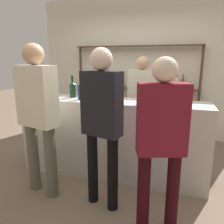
% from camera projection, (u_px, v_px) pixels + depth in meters
% --- Properties ---
extents(ground_plane, '(16.00, 16.00, 0.00)m').
position_uv_depth(ground_plane, '(112.00, 173.00, 3.13)').
color(ground_plane, '#7A6651').
extents(bar_counter, '(2.51, 0.53, 1.06)m').
position_uv_depth(bar_counter, '(112.00, 138.00, 3.01)').
color(bar_counter, '#B7B2AD').
rests_on(bar_counter, ground_plane).
extents(back_wall, '(4.11, 0.12, 2.80)m').
position_uv_depth(back_wall, '(138.00, 69.00, 4.54)').
color(back_wall, beige).
rests_on(back_wall, ground_plane).
extents(back_shelf, '(2.49, 0.18, 1.85)m').
position_uv_depth(back_shelf, '(136.00, 77.00, 4.41)').
color(back_shelf, '#4C3828').
rests_on(back_shelf, ground_plane).
extents(counter_bottle_0, '(0.07, 0.07, 0.33)m').
position_uv_depth(counter_bottle_0, '(81.00, 91.00, 2.90)').
color(counter_bottle_0, '#0F1956').
rests_on(counter_bottle_0, bar_counter).
extents(counter_bottle_1, '(0.09, 0.09, 0.34)m').
position_uv_depth(counter_bottle_1, '(176.00, 93.00, 2.61)').
color(counter_bottle_1, silver).
rests_on(counter_bottle_1, bar_counter).
extents(counter_bottle_2, '(0.08, 0.08, 0.31)m').
position_uv_depth(counter_bottle_2, '(73.00, 89.00, 3.09)').
color(counter_bottle_2, black).
rests_on(counter_bottle_2, bar_counter).
extents(counter_bottle_3, '(0.09, 0.09, 0.38)m').
position_uv_depth(counter_bottle_3, '(100.00, 88.00, 2.93)').
color(counter_bottle_3, silver).
rests_on(counter_bottle_3, bar_counter).
extents(ice_bucket, '(0.20, 0.20, 0.24)m').
position_uv_depth(ice_bucket, '(154.00, 93.00, 2.73)').
color(ice_bucket, black).
rests_on(ice_bucket, bar_counter).
extents(cork_jar, '(0.13, 0.13, 0.16)m').
position_uv_depth(cork_jar, '(104.00, 95.00, 2.82)').
color(cork_jar, silver).
rests_on(cork_jar, bar_counter).
extents(server_behind_counter, '(0.51, 0.35, 1.64)m').
position_uv_depth(server_behind_counter, '(141.00, 98.00, 3.68)').
color(server_behind_counter, '#575347').
rests_on(server_behind_counter, ground_plane).
extents(customer_right, '(0.46, 0.31, 1.61)m').
position_uv_depth(customer_right, '(161.00, 135.00, 1.89)').
color(customer_right, black).
rests_on(customer_right, ground_plane).
extents(customer_center, '(0.44, 0.28, 1.70)m').
position_uv_depth(customer_center, '(102.00, 117.00, 2.23)').
color(customer_center, black).
rests_on(customer_center, ground_plane).
extents(customer_left, '(0.51, 0.31, 1.76)m').
position_uv_depth(customer_left, '(38.00, 110.00, 2.46)').
color(customer_left, '#575347').
rests_on(customer_left, ground_plane).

